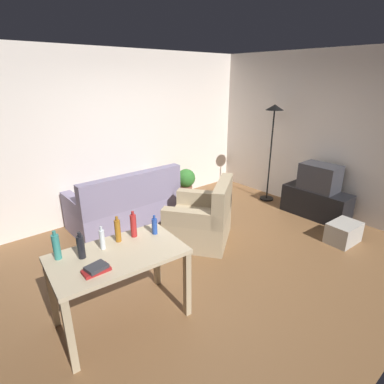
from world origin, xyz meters
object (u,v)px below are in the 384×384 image
(bottle_amber, at_px, (118,230))
(bottle_blue, at_px, (155,226))
(tv_stand, at_px, (316,203))
(bottle_red, at_px, (133,225))
(bottle_tall, at_px, (56,247))
(book_stack, at_px, (96,269))
(bottle_clear, at_px, (102,239))
(tv, at_px, (320,177))
(armchair, at_px, (203,220))
(potted_plant, at_px, (186,181))
(torchiere_lamp, at_px, (273,127))
(desk, at_px, (118,263))
(couch, at_px, (126,206))
(bottle_dark, at_px, (81,247))
(storage_box, at_px, (343,233))

(bottle_amber, xyz_separation_m, bottle_blue, (0.36, -0.10, -0.03))
(tv_stand, bearing_deg, bottle_red, 87.56)
(bottle_tall, xyz_separation_m, book_stack, (0.17, -0.41, -0.09))
(bottle_clear, height_order, bottle_amber, bottle_amber)
(tv, height_order, bottle_clear, bottle_clear)
(armchair, xyz_separation_m, bottle_tall, (-2.11, -0.41, 0.56))
(potted_plant, relative_size, bottle_clear, 2.47)
(torchiere_lamp, distance_m, armchair, 2.35)
(tv, bearing_deg, desk, 90.48)
(bottle_clear, bearing_deg, bottle_red, 3.37)
(potted_plant, bearing_deg, bottle_blue, -135.56)
(couch, relative_size, bottle_amber, 6.36)
(bottle_amber, bearing_deg, bottle_dark, -171.84)
(couch, distance_m, bottle_dark, 2.28)
(tv_stand, distance_m, bottle_blue, 3.30)
(storage_box, xyz_separation_m, bottle_red, (-2.91, 0.88, 0.73))
(desk, xyz_separation_m, bottle_amber, (0.11, 0.19, 0.23))
(couch, distance_m, tv_stand, 3.21)
(desk, height_order, bottle_dark, bottle_dark)
(couch, distance_m, bottle_red, 1.96)
(tv_stand, height_order, bottle_tall, bottle_tall)
(tv_stand, bearing_deg, potted_plant, 27.25)
(tv, height_order, storage_box, tv)
(armchair, bearing_deg, tv_stand, 126.82)
(desk, bearing_deg, bottle_tall, 154.76)
(armchair, bearing_deg, storage_box, 101.98)
(bottle_dark, height_order, book_stack, bottle_dark)
(torchiere_lamp, bearing_deg, potted_plant, 134.10)
(bottle_amber, height_order, bottle_red, bottle_red)
(bottle_clear, bearing_deg, bottle_blue, -7.30)
(book_stack, bearing_deg, bottle_tall, 112.86)
(torchiere_lamp, distance_m, book_stack, 4.21)
(storage_box, xyz_separation_m, bottle_tall, (-3.63, 0.96, 0.73))
(bottle_dark, relative_size, bottle_clear, 1.10)
(tv, height_order, desk, tv)
(bottle_blue, bearing_deg, bottle_tall, 169.47)
(desk, relative_size, bottle_clear, 5.44)
(tv_stand, relative_size, bottle_blue, 5.35)
(potted_plant, height_order, bottle_blue, bottle_blue)
(storage_box, height_order, book_stack, book_stack)
(tv_stand, bearing_deg, desk, 90.48)
(storage_box, distance_m, bottle_blue, 2.92)
(tv_stand, distance_m, book_stack, 4.03)
(bottle_clear, bearing_deg, tv, -1.91)
(storage_box, bearing_deg, armchair, 137.77)
(bottle_amber, bearing_deg, book_stack, -138.19)
(armchair, distance_m, bottle_blue, 1.43)
(tv_stand, distance_m, torchiere_lamp, 1.55)
(bottle_dark, distance_m, bottle_red, 0.56)
(bottle_tall, height_order, book_stack, bottle_tall)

